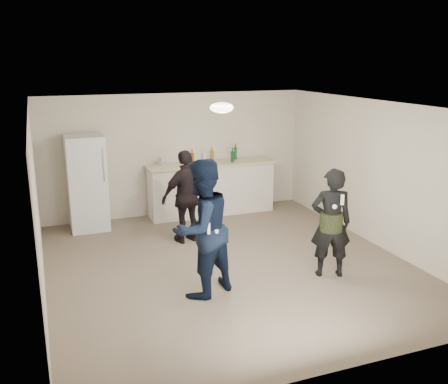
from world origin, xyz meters
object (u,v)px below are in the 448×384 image
object	(u,v)px
counter	(211,189)
spectator	(187,197)
fridge	(87,183)
man	(202,229)
shaker	(160,161)
woman	(331,223)

from	to	relation	value
counter	spectator	distance (m)	1.72
fridge	man	world-z (taller)	man
man	shaker	bearing A→B (deg)	-119.44
shaker	spectator	size ratio (longest dim) A/B	0.10
man	spectator	world-z (taller)	man
woman	man	bearing A→B (deg)	17.21
fridge	spectator	bearing A→B (deg)	-40.55
man	woman	xyz separation A→B (m)	(1.98, -0.08, -0.13)
fridge	man	distance (m)	3.59
fridge	shaker	size ratio (longest dim) A/B	10.59
fridge	man	xyz separation A→B (m)	(1.16, -3.39, 0.06)
counter	shaker	world-z (taller)	shaker
shaker	woman	world-z (taller)	woman
shaker	woman	xyz separation A→B (m)	(1.68, -3.66, -0.35)
counter	man	world-z (taller)	man
counter	spectator	world-z (taller)	spectator
counter	man	distance (m)	3.74
counter	man	size ratio (longest dim) A/B	1.36
shaker	spectator	world-z (taller)	spectator
woman	shaker	bearing A→B (deg)	-45.63
counter	fridge	size ratio (longest dim) A/B	1.44
man	woman	size ratio (longest dim) A/B	1.16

